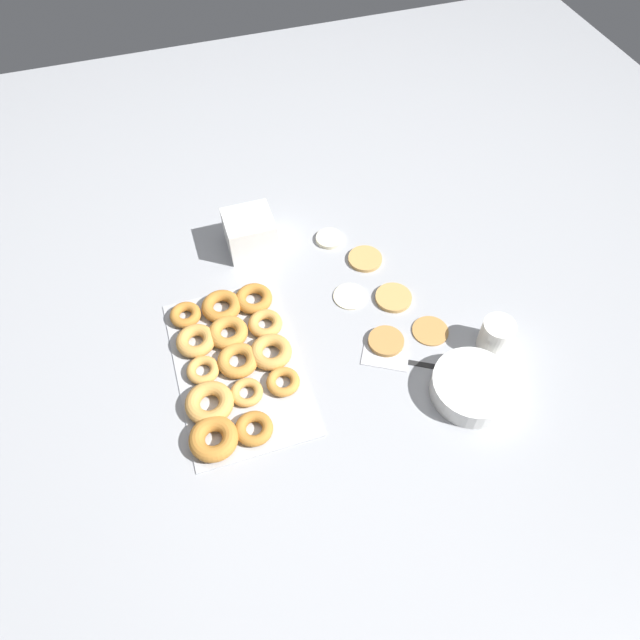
% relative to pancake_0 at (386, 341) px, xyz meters
% --- Properties ---
extents(ground_plane, '(3.00, 3.00, 0.00)m').
position_rel_pancake_0_xyz_m(ground_plane, '(-0.14, -0.04, -0.01)').
color(ground_plane, '#9EA0A5').
extents(pancake_0, '(0.09, 0.09, 0.01)m').
position_rel_pancake_0_xyz_m(pancake_0, '(0.00, 0.00, 0.00)').
color(pancake_0, '#B27F42').
rests_on(pancake_0, ground_plane).
extents(pancake_1, '(0.10, 0.10, 0.01)m').
position_rel_pancake_0_xyz_m(pancake_1, '(0.00, 0.12, -0.00)').
color(pancake_1, '#B27F42').
rests_on(pancake_1, ground_plane).
extents(pancake_2, '(0.10, 0.10, 0.01)m').
position_rel_pancake_0_xyz_m(pancake_2, '(-0.29, 0.05, -0.00)').
color(pancake_2, tan).
rests_on(pancake_2, ground_plane).
extents(pancake_3, '(0.09, 0.09, 0.01)m').
position_rel_pancake_0_xyz_m(pancake_3, '(-0.17, -0.04, -0.00)').
color(pancake_3, beige).
rests_on(pancake_3, ground_plane).
extents(pancake_4, '(0.10, 0.10, 0.01)m').
position_rel_pancake_0_xyz_m(pancake_4, '(-0.13, 0.07, -0.00)').
color(pancake_4, tan).
rests_on(pancake_4, ground_plane).
extents(pancake_5, '(0.08, 0.08, 0.01)m').
position_rel_pancake_0_xyz_m(pancake_5, '(-0.39, -0.02, -0.00)').
color(pancake_5, beige).
rests_on(pancake_5, ground_plane).
extents(donut_tray, '(0.49, 0.30, 0.04)m').
position_rel_pancake_0_xyz_m(donut_tray, '(-0.05, -0.39, 0.01)').
color(donut_tray, '#ADAFB5').
rests_on(donut_tray, ground_plane).
extents(batter_bowl, '(0.20, 0.20, 0.05)m').
position_rel_pancake_0_xyz_m(batter_bowl, '(0.20, 0.14, 0.02)').
color(batter_bowl, white).
rests_on(batter_bowl, ground_plane).
extents(container_stack, '(0.13, 0.14, 0.11)m').
position_rel_pancake_0_xyz_m(container_stack, '(-0.44, -0.25, 0.05)').
color(container_stack, white).
rests_on(container_stack, ground_plane).
extents(paper_cup, '(0.08, 0.08, 0.09)m').
position_rel_pancake_0_xyz_m(paper_cup, '(0.09, 0.26, 0.04)').
color(paper_cup, white).
rests_on(paper_cup, ground_plane).
extents(spatula, '(0.16, 0.24, 0.01)m').
position_rel_pancake_0_xyz_m(spatula, '(0.06, 0.01, -0.00)').
color(spatula, black).
rests_on(spatula, ground_plane).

